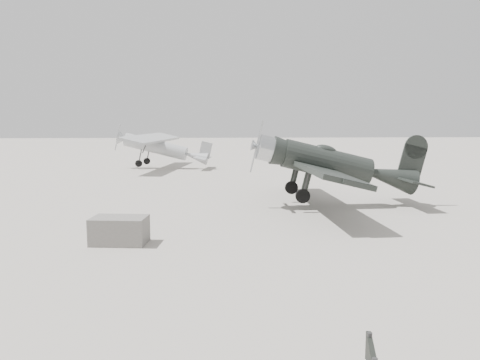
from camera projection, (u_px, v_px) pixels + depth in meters
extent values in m
plane|color=#9F978D|center=(291.00, 227.00, 17.02)|extent=(160.00, 160.00, 0.00)
cylinder|color=black|center=(326.00, 164.00, 20.70)|extent=(3.99, 1.39, 1.26)
cone|color=black|center=(391.00, 162.00, 20.95)|extent=(2.37, 1.24, 1.17)
cylinder|color=#AFB1B4|center=(265.00, 164.00, 20.46)|extent=(0.84, 1.14, 1.11)
cone|color=#AFB1B4|center=(253.00, 164.00, 20.42)|extent=(0.33, 0.51, 0.50)
cube|color=#AFB1B4|center=(254.00, 164.00, 20.42)|extent=(0.06, 0.16, 2.33)
ellipsoid|color=black|center=(323.00, 151.00, 20.61)|extent=(1.01, 0.64, 0.41)
cube|color=black|center=(312.00, 171.00, 20.69)|extent=(2.25, 10.83, 0.20)
cube|color=black|center=(407.00, 161.00, 21.00)|extent=(1.11, 3.80, 0.09)
cube|color=black|center=(410.00, 144.00, 20.92)|extent=(1.08, 0.13, 1.62)
cylinder|color=black|center=(310.00, 203.00, 19.62)|extent=(0.61, 0.16, 0.61)
cylinder|color=black|center=(298.00, 194.00, 22.01)|extent=(0.61, 0.16, 0.61)
cylinder|color=#333333|center=(311.00, 189.00, 19.54)|extent=(0.10, 0.10, 1.26)
cylinder|color=#333333|center=(298.00, 181.00, 21.93)|extent=(0.10, 0.10, 1.26)
cylinder|color=black|center=(411.00, 171.00, 21.08)|extent=(0.20, 0.08, 0.20)
cylinder|color=#95999A|center=(156.00, 147.00, 36.75)|extent=(5.08, 1.82, 1.05)
cone|color=#95999A|center=(198.00, 147.00, 36.41)|extent=(1.85, 1.22, 0.96)
cone|color=#95999A|center=(122.00, 146.00, 37.04)|extent=(0.72, 1.07, 1.00)
cube|color=#95999A|center=(117.00, 146.00, 37.08)|extent=(0.07, 0.14, 2.11)
cube|color=#95999A|center=(151.00, 139.00, 36.72)|extent=(3.45, 10.69, 0.17)
cube|color=#95999A|center=(204.00, 146.00, 36.35)|extent=(1.36, 3.35, 0.08)
cube|color=#95999A|center=(205.00, 138.00, 36.26)|extent=(0.86, 0.21, 1.24)
cylinder|color=black|center=(143.00, 166.00, 35.98)|extent=(0.55, 0.22, 0.54)
cylinder|color=black|center=(151.00, 164.00, 38.06)|extent=(0.55, 0.22, 0.54)
cylinder|color=#333333|center=(142.00, 159.00, 35.91)|extent=(0.10, 0.10, 1.15)
cylinder|color=#333333|center=(150.00, 157.00, 37.99)|extent=(0.10, 0.10, 1.15)
cylinder|color=black|center=(206.00, 151.00, 36.37)|extent=(0.18, 0.09, 0.17)
cube|color=slate|center=(119.00, 230.00, 14.68)|extent=(1.80, 1.23, 0.85)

